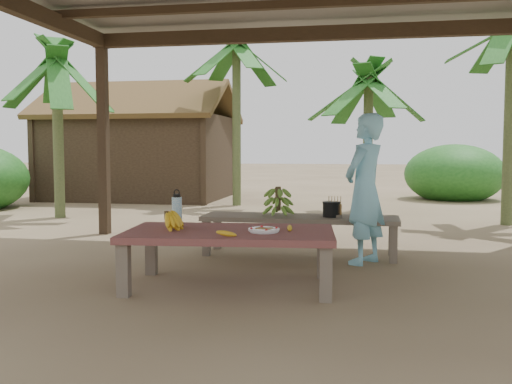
% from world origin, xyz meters
% --- Properties ---
extents(ground, '(80.00, 80.00, 0.00)m').
position_xyz_m(ground, '(0.00, 0.00, 0.00)').
color(ground, brown).
rests_on(ground, ground).
extents(work_table, '(1.88, 1.16, 0.50)m').
position_xyz_m(work_table, '(-0.35, -0.43, 0.43)').
color(work_table, brown).
rests_on(work_table, ground).
extents(bench, '(2.21, 0.66, 0.45)m').
position_xyz_m(bench, '(0.10, 1.14, 0.39)').
color(bench, brown).
rests_on(bench, ground).
extents(ripe_banana_bunch, '(0.36, 0.33, 0.18)m').
position_xyz_m(ripe_banana_bunch, '(-0.92, -0.47, 0.59)').
color(ripe_banana_bunch, yellow).
rests_on(ripe_banana_bunch, work_table).
extents(plate, '(0.27, 0.27, 0.04)m').
position_xyz_m(plate, '(-0.04, -0.49, 0.52)').
color(plate, white).
rests_on(plate, work_table).
extents(loose_banana_front, '(0.18, 0.06, 0.04)m').
position_xyz_m(loose_banana_front, '(-0.31, -0.76, 0.52)').
color(loose_banana_front, yellow).
rests_on(loose_banana_front, work_table).
extents(loose_banana_side, '(0.07, 0.15, 0.04)m').
position_xyz_m(loose_banana_side, '(0.16, -0.35, 0.52)').
color(loose_banana_side, yellow).
rests_on(loose_banana_side, work_table).
extents(water_flask, '(0.09, 0.09, 0.34)m').
position_xyz_m(water_flask, '(-0.90, -0.22, 0.64)').
color(water_flask, '#3C8DBC').
rests_on(water_flask, work_table).
extents(green_banana_stalk, '(0.31, 0.31, 0.35)m').
position_xyz_m(green_banana_stalk, '(-0.15, 1.15, 0.62)').
color(green_banana_stalk, '#598C2D').
rests_on(green_banana_stalk, bench).
extents(cooking_pot, '(0.19, 0.19, 0.16)m').
position_xyz_m(cooking_pot, '(0.45, 1.13, 0.53)').
color(cooking_pot, black).
rests_on(cooking_pot, bench).
extents(skewer_rack, '(0.18, 0.08, 0.24)m').
position_xyz_m(skewer_rack, '(0.49, 1.08, 0.57)').
color(skewer_rack, '#A57F47').
rests_on(skewer_rack, bench).
extents(woman, '(0.61, 0.69, 1.58)m').
position_xyz_m(woman, '(0.81, 0.81, 0.79)').
color(woman, '#70B9D4').
rests_on(woman, ground).
extents(hut, '(4.40, 3.43, 2.85)m').
position_xyz_m(hut, '(-4.50, 8.00, 1.10)').
color(hut, black).
rests_on(hut, ground).
extents(banana_plant_n, '(1.80, 1.80, 2.76)m').
position_xyz_m(banana_plant_n, '(0.91, 5.76, 2.28)').
color(banana_plant_n, '#596638').
rests_on(banana_plant_n, ground).
extents(banana_plant_nw, '(1.80, 1.80, 3.65)m').
position_xyz_m(banana_plant_nw, '(-1.81, 6.63, 3.14)').
color(banana_plant_nw, '#596638').
rests_on(banana_plant_nw, ground).
extents(banana_plant_w, '(1.80, 1.80, 2.95)m').
position_xyz_m(banana_plant_w, '(-4.43, 3.97, 2.47)').
color(banana_plant_w, '#596638').
rests_on(banana_plant_w, ground).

